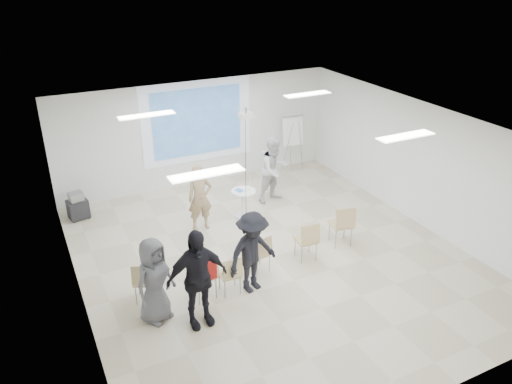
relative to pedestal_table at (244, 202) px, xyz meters
name	(u,v)px	position (x,y,z in m)	size (l,w,h in m)	color
floor	(272,259)	(-0.23, -1.98, -0.47)	(8.00, 9.00, 0.10)	beige
ceiling	(274,125)	(-0.23, -1.98, 2.63)	(8.00, 9.00, 0.10)	white
wall_back	(197,133)	(-0.23, 2.57, 1.08)	(8.00, 0.10, 3.00)	silver
wall_left	(70,240)	(-4.28, -1.98, 1.08)	(0.10, 9.00, 3.00)	silver
wall_right	(421,163)	(3.82, -1.98, 1.08)	(0.10, 9.00, 3.00)	silver
projection_halo	(197,122)	(-0.23, 2.51, 1.43)	(3.20, 0.01, 2.30)	silver
projection_image	(198,122)	(-0.23, 2.49, 1.43)	(2.60, 0.01, 1.90)	#3167A7
pedestal_table	(244,202)	(0.00, 0.00, 0.00)	(0.74, 0.74, 0.76)	silver
player_left	(200,194)	(-1.17, -0.06, 0.50)	(0.68, 0.46, 1.85)	tan
player_right	(274,166)	(1.15, 0.52, 0.57)	(0.96, 0.77, 1.99)	silver
controller_left	(203,177)	(-0.99, 0.19, 0.80)	(0.04, 0.11, 0.04)	white
controller_right	(264,152)	(0.97, 0.77, 0.92)	(0.04, 0.12, 0.04)	white
chair_far_left	(144,279)	(-3.15, -2.30, 0.10)	(0.55, 0.57, 0.88)	tan
chair_left_mid	(204,274)	(-2.09, -2.72, 0.16)	(0.53, 0.56, 0.98)	tan
chair_left_inner	(231,273)	(-1.58, -2.80, 0.08)	(0.42, 0.44, 0.84)	tan
chair_center	(261,251)	(-0.72, -2.38, 0.08)	(0.47, 0.50, 0.85)	tan
chair_right_inner	(308,238)	(0.40, -2.41, 0.12)	(0.47, 0.50, 0.92)	tan
chair_right_far	(343,223)	(1.42, -2.25, 0.17)	(0.56, 0.59, 1.00)	tan
red_jacket	(206,271)	(-2.10, -2.85, 0.30)	(0.42, 0.10, 0.40)	#B01915
laptop	(229,272)	(-1.58, -2.70, 0.03)	(0.31, 0.22, 0.02)	black
audience_left	(197,272)	(-2.44, -3.32, 0.67)	(1.27, 0.76, 2.19)	black
audience_mid	(252,247)	(-1.14, -2.84, 0.55)	(1.25, 0.68, 1.94)	black
audience_outer	(154,276)	(-3.09, -2.86, 0.51)	(0.91, 0.60, 1.86)	#5E5E63
flipchart_easel	(293,131)	(2.59, 2.04, 0.89)	(0.77, 0.58, 1.78)	#919599
av_cart	(78,207)	(-3.77, 1.78, -0.09)	(0.54, 0.46, 0.72)	black
ceiling_projector	(246,121)	(-0.13, -0.49, 2.27)	(0.30, 0.25, 3.00)	white
fluor_panel_nw	(147,115)	(-2.23, 0.02, 2.55)	(1.20, 0.30, 0.02)	white
fluor_panel_ne	(307,94)	(1.77, 0.02, 2.55)	(1.20, 0.30, 0.02)	white
fluor_panel_sw	(207,173)	(-2.23, -3.48, 2.55)	(1.20, 0.30, 0.02)	white
fluor_panel_se	(406,136)	(1.77, -3.48, 2.55)	(1.20, 0.30, 0.02)	white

